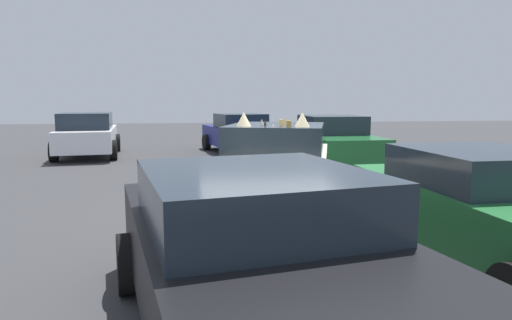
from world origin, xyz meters
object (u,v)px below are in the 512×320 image
parked_sedan_behind_right (333,142)px  parked_sedan_row_back_far (87,135)px  parked_sedan_row_back_center (239,134)px  parked_sedan_far_left (497,209)px  parked_sedan_near_right (259,260)px  art_car_decorated (274,168)px

parked_sedan_behind_right → parked_sedan_row_back_far: bearing=-116.1°
parked_sedan_behind_right → parked_sedan_row_back_center: bearing=-150.1°
parked_sedan_far_left → parked_sedan_near_right: bearing=-67.7°
parked_sedan_far_left → parked_sedan_behind_right: bearing=174.5°
art_car_decorated → parked_sedan_row_back_far: 9.60m
art_car_decorated → parked_sedan_far_left: (-3.03, -2.08, -0.08)m
art_car_decorated → parked_sedan_row_back_center: size_ratio=1.14×
parked_sedan_row_back_center → parked_sedan_near_right: bearing=162.8°
parked_sedan_far_left → parked_sedan_near_right: (-1.35, 3.00, 0.03)m
parked_sedan_far_left → parked_sedan_row_back_far: (11.29, 6.98, 0.07)m
art_car_decorated → parked_sedan_row_back_center: 8.59m
art_car_decorated → parked_sedan_near_right: (-4.38, 0.92, -0.05)m
parked_sedan_behind_right → parked_sedan_row_back_far: (3.55, 7.47, 0.01)m
parked_sedan_behind_right → parked_sedan_far_left: (-7.74, 0.49, -0.06)m
parked_sedan_row_back_center → parked_sedan_near_right: (-12.96, 1.20, 0.00)m
parked_sedan_behind_right → parked_sedan_far_left: bearing=-4.4°
art_car_decorated → parked_sedan_near_right: bearing=5.6°
parked_sedan_far_left → parked_sedan_row_back_center: bearing=-173.0°
art_car_decorated → parked_sedan_far_left: bearing=52.0°
parked_sedan_far_left → parked_sedan_row_back_far: bearing=-150.1°
parked_sedan_near_right → parked_sedan_row_back_far: bearing=-173.1°
parked_sedan_row_back_center → parked_sedan_behind_right: bearing=-161.4°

